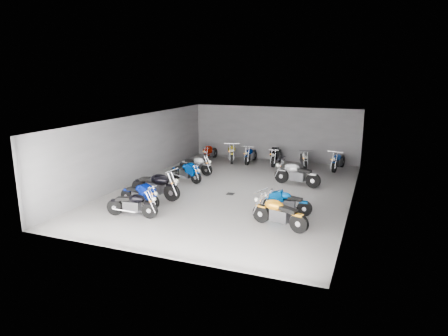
{
  "coord_description": "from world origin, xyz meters",
  "views": [
    {
      "loc": [
        5.82,
        -16.14,
        5.16
      ],
      "look_at": [
        -0.51,
        0.04,
        1.0
      ],
      "focal_mm": 32.0,
      "sensor_mm": 36.0,
      "label": 1
    }
  ],
  "objects_px": {
    "motorcycle_left_c": "(156,185)",
    "motorcycle_right_f": "(297,174)",
    "motorcycle_back_e": "(304,159)",
    "motorcycle_back_a": "(210,153)",
    "motorcycle_back_c": "(251,155)",
    "motorcycle_left_b": "(140,195)",
    "motorcycle_right_b": "(279,213)",
    "motorcycle_left_e": "(186,172)",
    "motorcycle_back_d": "(276,156)",
    "motorcycle_left_a": "(133,204)",
    "motorcycle_back_b": "(232,153)",
    "drain_grate": "(230,194)",
    "motorcycle_right_c": "(287,202)",
    "motorcycle_left_f": "(196,165)",
    "motorcycle_back_f": "(338,161)"
  },
  "relations": [
    {
      "from": "motorcycle_left_a",
      "to": "motorcycle_left_b",
      "type": "relative_size",
      "value": 1.02
    },
    {
      "from": "motorcycle_left_a",
      "to": "motorcycle_back_a",
      "type": "height_order",
      "value": "motorcycle_left_a"
    },
    {
      "from": "motorcycle_back_b",
      "to": "motorcycle_back_e",
      "type": "relative_size",
      "value": 1.14
    },
    {
      "from": "motorcycle_back_c",
      "to": "motorcycle_left_b",
      "type": "bearing_deg",
      "value": 78.96
    },
    {
      "from": "motorcycle_left_f",
      "to": "motorcycle_back_e",
      "type": "distance_m",
      "value": 6.13
    },
    {
      "from": "motorcycle_right_f",
      "to": "motorcycle_back_d",
      "type": "relative_size",
      "value": 1.02
    },
    {
      "from": "motorcycle_back_e",
      "to": "motorcycle_right_c",
      "type": "bearing_deg",
      "value": 77.98
    },
    {
      "from": "motorcycle_right_b",
      "to": "motorcycle_back_a",
      "type": "relative_size",
      "value": 1.12
    },
    {
      "from": "motorcycle_back_c",
      "to": "motorcycle_back_e",
      "type": "height_order",
      "value": "motorcycle_back_c"
    },
    {
      "from": "drain_grate",
      "to": "motorcycle_right_c",
      "type": "xyz_separation_m",
      "value": [
        2.83,
        -1.58,
        0.44
      ]
    },
    {
      "from": "motorcycle_left_a",
      "to": "motorcycle_back_e",
      "type": "xyz_separation_m",
      "value": [
        4.38,
        10.22,
        -0.02
      ]
    },
    {
      "from": "motorcycle_back_c",
      "to": "motorcycle_back_d",
      "type": "distance_m",
      "value": 1.52
    },
    {
      "from": "motorcycle_left_f",
      "to": "motorcycle_back_c",
      "type": "xyz_separation_m",
      "value": [
        1.84,
        3.58,
        -0.01
      ]
    },
    {
      "from": "motorcycle_left_e",
      "to": "motorcycle_back_d",
      "type": "height_order",
      "value": "motorcycle_back_d"
    },
    {
      "from": "motorcycle_back_a",
      "to": "motorcycle_back_c",
      "type": "height_order",
      "value": "motorcycle_back_c"
    },
    {
      "from": "motorcycle_left_c",
      "to": "motorcycle_right_b",
      "type": "xyz_separation_m",
      "value": [
        5.56,
        -1.27,
        -0.06
      ]
    },
    {
      "from": "motorcycle_left_a",
      "to": "motorcycle_back_b",
      "type": "xyz_separation_m",
      "value": [
        0.11,
        10.16,
        0.05
      ]
    },
    {
      "from": "motorcycle_right_c",
      "to": "motorcycle_right_f",
      "type": "relative_size",
      "value": 0.83
    },
    {
      "from": "motorcycle_back_e",
      "to": "motorcycle_back_a",
      "type": "bearing_deg",
      "value": -16.32
    },
    {
      "from": "drain_grate",
      "to": "motorcycle_back_c",
      "type": "distance_m",
      "value": 6.34
    },
    {
      "from": "motorcycle_back_e",
      "to": "motorcycle_back_f",
      "type": "distance_m",
      "value": 1.86
    },
    {
      "from": "motorcycle_left_c",
      "to": "motorcycle_right_f",
      "type": "bearing_deg",
      "value": 134.86
    },
    {
      "from": "motorcycle_right_f",
      "to": "motorcycle_back_a",
      "type": "xyz_separation_m",
      "value": [
        -5.98,
        3.7,
        -0.09
      ]
    },
    {
      "from": "motorcycle_right_b",
      "to": "motorcycle_back_e",
      "type": "bearing_deg",
      "value": 22.92
    },
    {
      "from": "motorcycle_left_a",
      "to": "motorcycle_back_b",
      "type": "relative_size",
      "value": 0.93
    },
    {
      "from": "motorcycle_left_f",
      "to": "motorcycle_back_c",
      "type": "distance_m",
      "value": 4.03
    },
    {
      "from": "motorcycle_left_a",
      "to": "motorcycle_back_b",
      "type": "bearing_deg",
      "value": 172.25
    },
    {
      "from": "motorcycle_right_f",
      "to": "motorcycle_back_a",
      "type": "height_order",
      "value": "motorcycle_right_f"
    },
    {
      "from": "motorcycle_left_c",
      "to": "motorcycle_right_c",
      "type": "xyz_separation_m",
      "value": [
        5.51,
        0.16,
        -0.13
      ]
    },
    {
      "from": "motorcycle_left_b",
      "to": "motorcycle_back_a",
      "type": "relative_size",
      "value": 1.05
    },
    {
      "from": "motorcycle_right_f",
      "to": "motorcycle_back_c",
      "type": "relative_size",
      "value": 1.13
    },
    {
      "from": "motorcycle_left_c",
      "to": "motorcycle_left_e",
      "type": "bearing_deg",
      "value": -173.44
    },
    {
      "from": "motorcycle_back_a",
      "to": "motorcycle_back_e",
      "type": "height_order",
      "value": "motorcycle_back_e"
    },
    {
      "from": "motorcycle_left_f",
      "to": "motorcycle_right_b",
      "type": "xyz_separation_m",
      "value": [
        5.79,
        -5.67,
        0.03
      ]
    },
    {
      "from": "motorcycle_right_f",
      "to": "motorcycle_back_c",
      "type": "height_order",
      "value": "motorcycle_right_f"
    },
    {
      "from": "motorcycle_right_b",
      "to": "motorcycle_right_c",
      "type": "bearing_deg",
      "value": 19.89
    },
    {
      "from": "motorcycle_right_f",
      "to": "motorcycle_back_d",
      "type": "height_order",
      "value": "motorcycle_right_f"
    },
    {
      "from": "motorcycle_left_b",
      "to": "motorcycle_right_f",
      "type": "xyz_separation_m",
      "value": [
        5.14,
        5.26,
        0.07
      ]
    },
    {
      "from": "motorcycle_back_d",
      "to": "motorcycle_back_e",
      "type": "xyz_separation_m",
      "value": [
        1.59,
        -0.06,
        -0.07
      ]
    },
    {
      "from": "motorcycle_left_c",
      "to": "motorcycle_left_b",
      "type": "bearing_deg",
      "value": 1.88
    },
    {
      "from": "drain_grate",
      "to": "motorcycle_left_a",
      "type": "distance_m",
      "value": 4.63
    },
    {
      "from": "motorcycle_right_c",
      "to": "motorcycle_back_b",
      "type": "height_order",
      "value": "motorcycle_back_b"
    },
    {
      "from": "motorcycle_left_e",
      "to": "motorcycle_right_b",
      "type": "xyz_separation_m",
      "value": [
        5.62,
        -4.16,
        0.04
      ]
    },
    {
      "from": "motorcycle_left_f",
      "to": "motorcycle_back_f",
      "type": "distance_m",
      "value": 7.71
    },
    {
      "from": "motorcycle_back_d",
      "to": "motorcycle_left_a",
      "type": "bearing_deg",
      "value": 72.71
    },
    {
      "from": "motorcycle_right_b",
      "to": "motorcycle_back_e",
      "type": "relative_size",
      "value": 1.11
    },
    {
      "from": "motorcycle_left_b",
      "to": "motorcycle_right_b",
      "type": "height_order",
      "value": "motorcycle_right_b"
    },
    {
      "from": "motorcycle_left_e",
      "to": "motorcycle_left_f",
      "type": "distance_m",
      "value": 1.51
    },
    {
      "from": "motorcycle_left_a",
      "to": "motorcycle_left_f",
      "type": "bearing_deg",
      "value": 177.76
    },
    {
      "from": "motorcycle_left_f",
      "to": "motorcycle_back_a",
      "type": "relative_size",
      "value": 1.08
    }
  ]
}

